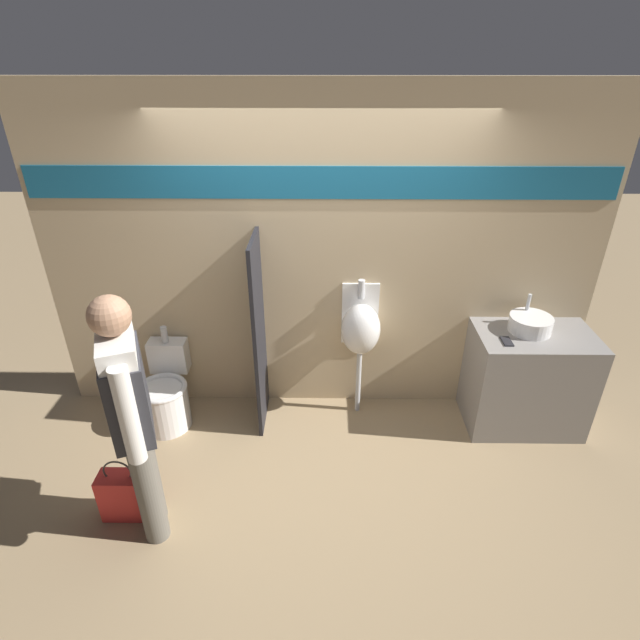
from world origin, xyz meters
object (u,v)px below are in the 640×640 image
person_in_vest (130,408)px  urinal_near_counter (361,329)px  toilet (165,396)px  shopping_bag (123,495)px  sink_basin (530,324)px  cell_phone (507,341)px

person_in_vest → urinal_near_counter: bearing=-70.3°
urinal_near_counter → toilet: (-1.65, -0.19, -0.56)m
toilet → shopping_bag: (-0.02, -0.99, -0.08)m
sink_basin → shopping_bag: sink_basin is taller
cell_phone → shopping_bag: 3.00m
urinal_near_counter → toilet: urinal_near_counter is taller
sink_basin → urinal_near_counter: (-1.34, 0.09, -0.11)m
sink_basin → urinal_near_counter: bearing=176.3°
sink_basin → urinal_near_counter: 1.35m
cell_phone → toilet: 2.83m
toilet → person_in_vest: size_ratio=0.47×
sink_basin → person_in_vest: person_in_vest is taller
person_in_vest → shopping_bag: bearing=46.6°
sink_basin → urinal_near_counter: size_ratio=0.27×
toilet → person_in_vest: bearing=-78.7°
cell_phone → urinal_near_counter: urinal_near_counter is taller
sink_basin → toilet: sink_basin is taller
toilet → sink_basin: bearing=1.9°
person_in_vest → shopping_bag: person_in_vest is taller
urinal_near_counter → shopping_bag: (-1.67, -1.17, -0.65)m
sink_basin → person_in_vest: size_ratio=0.19×
urinal_near_counter → toilet: size_ratio=1.51×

